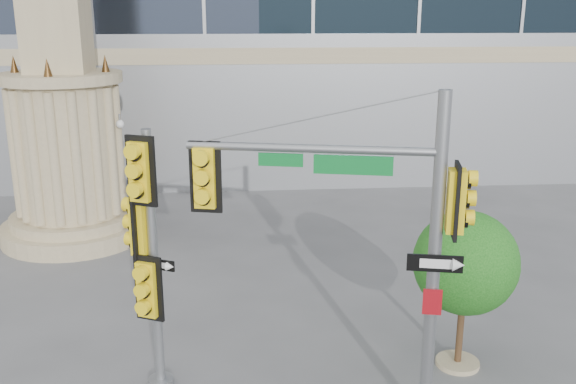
{
  "coord_description": "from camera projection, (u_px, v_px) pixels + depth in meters",
  "views": [
    {
      "loc": [
        -0.9,
        -10.42,
        6.85
      ],
      "look_at": [
        0.1,
        2.0,
        3.31
      ],
      "focal_mm": 40.0,
      "sensor_mm": 36.0,
      "label": 1
    }
  ],
  "objects": [
    {
      "name": "main_signal_pole",
      "position": [
        370.0,
        225.0,
        10.23
      ],
      "size": [
        4.37,
        1.34,
        5.71
      ],
      "rotation": [
        0.0,
        0.0,
        -0.22
      ],
      "color": "slate",
      "rests_on": "ground"
    },
    {
      "name": "street_tree",
      "position": [
        467.0,
        267.0,
        12.29
      ],
      "size": [
        2.06,
        2.01,
        3.21
      ],
      "color": "tan",
      "rests_on": "ground"
    },
    {
      "name": "monument",
      "position": [
        59.0,
        58.0,
        18.59
      ],
      "size": [
        4.4,
        4.4,
        16.6
      ],
      "color": "tan",
      "rests_on": "ground"
    },
    {
      "name": "secondary_signal_pole",
      "position": [
        147.0,
        243.0,
        11.34
      ],
      "size": [
        0.83,
        0.82,
        4.91
      ],
      "rotation": [
        0.0,
        0.0,
        -0.41
      ],
      "color": "slate",
      "rests_on": "ground"
    }
  ]
}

